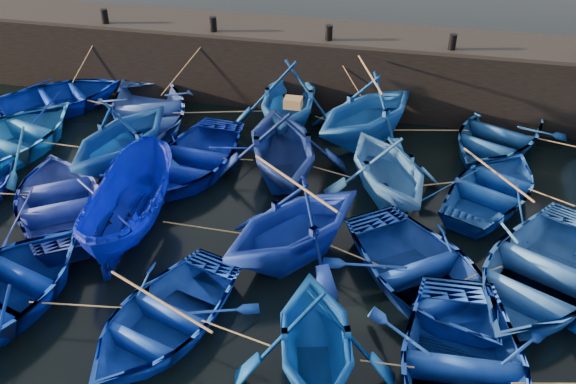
# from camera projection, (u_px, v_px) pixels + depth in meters

# --- Properties ---
(ground) EXTENTS (120.00, 120.00, 0.00)m
(ground) POSITION_uv_depth(u_px,v_px,m) (259.00, 291.00, 14.94)
(ground) COLOR black
(ground) RESTS_ON ground
(quay_wall) EXTENTS (26.00, 2.50, 2.50)m
(quay_wall) POSITION_uv_depth(u_px,v_px,m) (331.00, 68.00, 22.79)
(quay_wall) COLOR black
(quay_wall) RESTS_ON ground
(quay_top) EXTENTS (26.00, 2.50, 0.12)m
(quay_top) POSITION_uv_depth(u_px,v_px,m) (333.00, 33.00, 22.07)
(quay_top) COLOR black
(quay_top) RESTS_ON quay_wall
(bollard_0) EXTENTS (0.24, 0.24, 0.50)m
(bollard_0) POSITION_uv_depth(u_px,v_px,m) (105.00, 16.00, 22.57)
(bollard_0) COLOR black
(bollard_0) RESTS_ON quay_top
(bollard_1) EXTENTS (0.24, 0.24, 0.50)m
(bollard_1) POSITION_uv_depth(u_px,v_px,m) (213.00, 24.00, 21.87)
(bollard_1) COLOR black
(bollard_1) RESTS_ON quay_top
(bollard_2) EXTENTS (0.24, 0.24, 0.50)m
(bollard_2) POSITION_uv_depth(u_px,v_px,m) (329.00, 33.00, 21.17)
(bollard_2) COLOR black
(bollard_2) RESTS_ON quay_top
(bollard_3) EXTENTS (0.24, 0.24, 0.50)m
(bollard_3) POSITION_uv_depth(u_px,v_px,m) (453.00, 42.00, 20.46)
(bollard_3) COLOR black
(bollard_3) RESTS_ON quay_top
(boat_0) EXTENTS (5.82, 5.81, 0.99)m
(boat_0) POSITION_uv_depth(u_px,v_px,m) (56.00, 98.00, 22.52)
(boat_0) COLOR #001B8C
(boat_0) RESTS_ON ground
(boat_1) EXTENTS (5.73, 6.43, 1.10)m
(boat_1) POSITION_uv_depth(u_px,v_px,m) (148.00, 110.00, 21.56)
(boat_1) COLOR blue
(boat_1) RESTS_ON ground
(boat_2) EXTENTS (4.17, 4.72, 2.33)m
(boat_2) POSITION_uv_depth(u_px,v_px,m) (289.00, 97.00, 21.03)
(boat_2) COLOR #1854A1
(boat_2) RESTS_ON ground
(boat_3) EXTENTS (5.66, 5.83, 2.34)m
(boat_3) POSITION_uv_depth(u_px,v_px,m) (367.00, 110.00, 20.21)
(boat_3) COLOR blue
(boat_3) RESTS_ON ground
(boat_4) EXTENTS (5.28, 5.96, 1.02)m
(boat_4) POSITION_uv_depth(u_px,v_px,m) (497.00, 134.00, 20.24)
(boat_4) COLOR navy
(boat_4) RESTS_ON ground
(boat_6) EXTENTS (5.04, 6.10, 1.10)m
(boat_6) POSITION_uv_depth(u_px,v_px,m) (10.00, 139.00, 19.94)
(boat_6) COLOR #185FB4
(boat_6) RESTS_ON ground
(boat_7) EXTENTS (4.64, 5.07, 2.25)m
(boat_7) POSITION_uv_depth(u_px,v_px,m) (121.00, 135.00, 18.90)
(boat_7) COLOR #0E418F
(boat_7) RESTS_ON ground
(boat_8) EXTENTS (3.80, 4.99, 0.97)m
(boat_8) POSITION_uv_depth(u_px,v_px,m) (194.00, 157.00, 19.12)
(boat_8) COLOR #071D99
(boat_8) RESTS_ON ground
(boat_9) EXTENTS (5.23, 5.61, 2.39)m
(boat_9) POSITION_uv_depth(u_px,v_px,m) (283.00, 144.00, 18.33)
(boat_9) COLOR navy
(boat_9) RESTS_ON ground
(boat_10) EXTENTS (4.98, 5.21, 2.13)m
(boat_10) POSITION_uv_depth(u_px,v_px,m) (389.00, 166.00, 17.56)
(boat_10) COLOR #3571C8
(boat_10) RESTS_ON ground
(boat_11) EXTENTS (4.63, 5.22, 0.90)m
(boat_11) POSITION_uv_depth(u_px,v_px,m) (494.00, 188.00, 17.77)
(boat_11) COLOR #1145A2
(boat_11) RESTS_ON ground
(boat_14) EXTENTS (5.57, 5.96, 1.01)m
(boat_14) POSITION_uv_depth(u_px,v_px,m) (59.00, 200.00, 17.18)
(boat_14) COLOR #283B9D
(boat_14) RESTS_ON ground
(boat_15) EXTENTS (2.04, 4.69, 1.77)m
(boat_15) POSITION_uv_depth(u_px,v_px,m) (128.00, 207.00, 16.26)
(boat_15) COLOR #031194
(boat_15) RESTS_ON ground
(boat_16) EXTENTS (5.44, 5.55, 2.22)m
(boat_16) POSITION_uv_depth(u_px,v_px,m) (294.00, 222.00, 15.32)
(boat_16) COLOR #112DA1
(boat_16) RESTS_ON ground
(boat_17) EXTENTS (5.94, 6.20, 1.05)m
(boat_17) POSITION_uv_depth(u_px,v_px,m) (425.00, 275.00, 14.63)
(boat_17) COLOR navy
(boat_17) RESTS_ON ground
(boat_18) EXTENTS (6.00, 6.70, 1.15)m
(boat_18) POSITION_uv_depth(u_px,v_px,m) (543.00, 271.00, 14.66)
(boat_18) COLOR #285EB4
(boat_18) RESTS_ON ground
(boat_22) EXTENTS (4.30, 5.12, 0.91)m
(boat_22) POSITION_uv_depth(u_px,v_px,m) (162.00, 317.00, 13.59)
(boat_22) COLOR #0F38AC
(boat_22) RESTS_ON ground
(boat_23) EXTENTS (4.06, 4.43, 1.97)m
(boat_23) POSITION_uv_depth(u_px,v_px,m) (315.00, 337.00, 12.40)
(boat_23) COLOR #08469F
(boat_23) RESTS_ON ground
(boat_24) EXTENTS (4.02, 5.45, 1.09)m
(boat_24) POSITION_uv_depth(u_px,v_px,m) (462.00, 375.00, 12.18)
(boat_24) COLOR #10399A
(boat_24) RESTS_ON ground
(wooden_crate) EXTENTS (0.48, 0.38, 0.28)m
(wooden_crate) POSITION_uv_depth(u_px,v_px,m) (293.00, 103.00, 17.54)
(wooden_crate) COLOR olive
(wooden_crate) RESTS_ON boat_9
(mooring_ropes) EXTENTS (18.29, 11.63, 2.10)m
(mooring_ropes) POSITION_uv_depth(u_px,v_px,m) (299.00, 151.00, 18.61)
(mooring_ropes) COLOR tan
(mooring_ropes) RESTS_ON ground
(loose_oars) EXTENTS (9.41, 11.41, 1.51)m
(loose_oars) POSITION_uv_depth(u_px,v_px,m) (344.00, 172.00, 16.27)
(loose_oars) COLOR #99724C
(loose_oars) RESTS_ON ground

